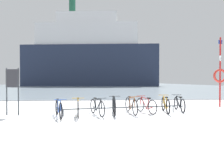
# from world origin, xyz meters

# --- Properties ---
(ground) EXTENTS (80.00, 132.00, 0.08)m
(ground) POSITION_xyz_m (0.00, 53.90, -0.04)
(ground) COLOR white
(bike_rack) EXTENTS (5.39, 0.94, 0.31)m
(bike_rack) POSITION_xyz_m (1.05, 3.93, 0.27)
(bike_rack) COLOR #4C5156
(bike_rack) RESTS_ON ground
(bicycle_0) EXTENTS (0.69, 1.63, 0.74)m
(bicycle_0) POSITION_xyz_m (-1.53, 3.41, 0.34)
(bicycle_0) COLOR black
(bicycle_0) RESTS_ON ground
(bicycle_1) EXTENTS (0.46, 1.63, 0.78)m
(bicycle_1) POSITION_xyz_m (-0.78, 3.51, 0.36)
(bicycle_1) COLOR black
(bicycle_1) RESTS_ON ground
(bicycle_2) EXTENTS (0.70, 1.61, 0.75)m
(bicycle_2) POSITION_xyz_m (-0.02, 3.75, 0.34)
(bicycle_2) COLOR black
(bicycle_2) RESTS_ON ground
(bicycle_3) EXTENTS (0.46, 1.71, 0.82)m
(bicycle_3) POSITION_xyz_m (0.70, 3.85, 0.37)
(bicycle_3) COLOR black
(bicycle_3) RESTS_ON ground
(bicycle_4) EXTENTS (0.46, 1.70, 0.78)m
(bicycle_4) POSITION_xyz_m (1.47, 4.02, 0.36)
(bicycle_4) COLOR black
(bicycle_4) RESTS_ON ground
(bicycle_5) EXTENTS (0.66, 1.50, 0.75)m
(bicycle_5) POSITION_xyz_m (2.15, 4.13, 0.34)
(bicycle_5) COLOR black
(bicycle_5) RESTS_ON ground
(bicycle_6) EXTENTS (0.46, 1.69, 0.78)m
(bicycle_6) POSITION_xyz_m (3.05, 4.16, 0.35)
(bicycle_6) COLOR black
(bicycle_6) RESTS_ON ground
(bicycle_7) EXTENTS (0.46, 1.72, 0.75)m
(bicycle_7) POSITION_xyz_m (3.85, 4.53, 0.34)
(bicycle_7) COLOR black
(bicycle_7) RESTS_ON ground
(info_sign) EXTENTS (0.55, 0.10, 1.97)m
(info_sign) POSITION_xyz_m (-3.53, 3.93, 1.33)
(info_sign) COLOR #33383D
(info_sign) RESTS_ON ground
(rescue_post) EXTENTS (0.76, 0.12, 3.81)m
(rescue_post) POSITION_xyz_m (6.67, 5.79, 1.81)
(rescue_post) COLOR red
(rescue_post) RESTS_ON ground
(ferry_ship) EXTENTS (40.57, 15.13, 27.19)m
(ferry_ship) POSITION_xyz_m (-2.69, 55.73, 9.13)
(ferry_ship) COLOR #232D47
(ferry_ship) RESTS_ON ground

